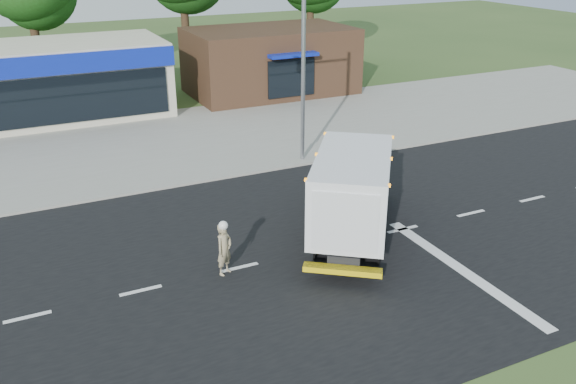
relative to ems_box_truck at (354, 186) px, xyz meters
name	(u,v)px	position (x,y,z in m)	size (l,w,h in m)	color
ground	(326,248)	(-1.24, -0.45, -1.78)	(120.00, 120.00, 0.00)	#385123
road_asphalt	(326,247)	(-1.24, -0.45, -1.78)	(60.00, 14.00, 0.02)	black
sidewalk	(235,166)	(-1.24, 7.75, -1.72)	(60.00, 2.40, 0.12)	gray
parking_apron	(194,131)	(-1.24, 13.55, -1.77)	(60.00, 9.00, 0.02)	gray
lane_markings	(384,257)	(0.11, -1.80, -1.77)	(55.20, 7.00, 0.01)	silver
ems_box_truck	(354,186)	(0.00, 0.00, 0.00)	(5.83, 6.91, 3.09)	black
emergency_worker	(224,248)	(-4.73, -0.56, -0.93)	(0.70, 0.64, 1.72)	tan
brown_storefront	(270,61)	(5.76, 19.53, 0.22)	(10.00, 6.70, 4.00)	#382316
traffic_signal_pole	(289,51)	(1.12, 7.15, 3.14)	(3.51, 0.25, 8.00)	gray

